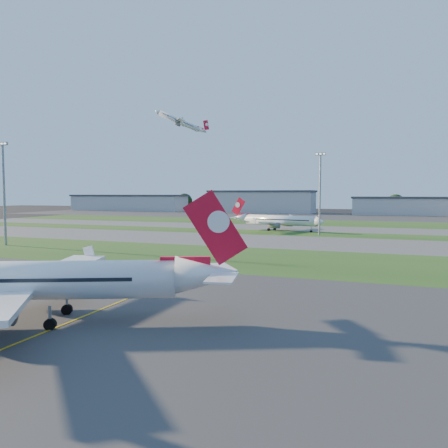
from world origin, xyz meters
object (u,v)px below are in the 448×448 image
at_px(light_mast_centre, 320,188).
at_px(airliner_parked, 25,282).
at_px(light_mast_west, 4,187).
at_px(airliner_taxiing, 279,220).

bearing_deg(light_mast_centre, airliner_parked, -97.64).
relative_size(airliner_parked, light_mast_centre, 1.39).
bearing_deg(light_mast_centre, light_mast_west, -141.34).
bearing_deg(light_mast_west, airliner_taxiing, 50.46).
xyz_separation_m(airliner_taxiing, light_mast_centre, (15.42, -10.12, 11.15)).
height_order(airliner_parked, light_mast_centre, light_mast_centre).
bearing_deg(airliner_parked, light_mast_centre, 58.57).
relative_size(light_mast_west, light_mast_centre, 1.00).
distance_m(airliner_taxiing, light_mast_west, 86.45).
bearing_deg(light_mast_west, light_mast_centre, 38.66).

